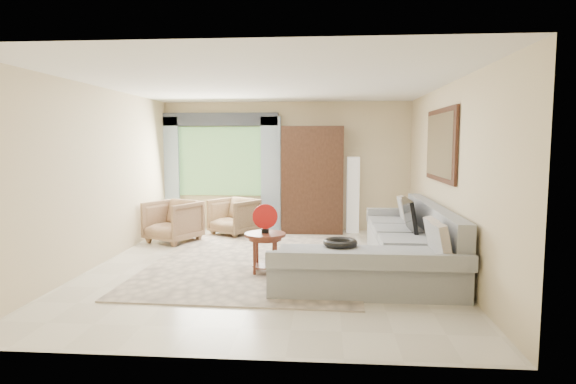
# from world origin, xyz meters

# --- Properties ---
(ground) EXTENTS (6.00, 6.00, 0.00)m
(ground) POSITION_xyz_m (0.00, 0.00, 0.00)
(ground) COLOR silver
(ground) RESTS_ON ground
(area_rug) EXTENTS (3.10, 4.08, 0.02)m
(area_rug) POSITION_xyz_m (-0.21, 0.22, 0.01)
(area_rug) COLOR beige
(area_rug) RESTS_ON ground
(sectional_sofa) EXTENTS (2.30, 3.46, 0.90)m
(sectional_sofa) POSITION_xyz_m (1.78, -0.18, 0.28)
(sectional_sofa) COLOR #919398
(sectional_sofa) RESTS_ON ground
(tv_screen) EXTENTS (0.14, 0.74, 0.48)m
(tv_screen) POSITION_xyz_m (2.05, 0.33, 0.72)
(tv_screen) COLOR black
(tv_screen) RESTS_ON sectional_sofa
(garden_hose) EXTENTS (0.43, 0.43, 0.09)m
(garden_hose) POSITION_xyz_m (1.00, -0.85, 0.55)
(garden_hose) COLOR black
(garden_hose) RESTS_ON sectional_sofa
(coffee_table) EXTENTS (0.56, 0.56, 0.56)m
(coffee_table) POSITION_xyz_m (-0.00, -0.38, 0.29)
(coffee_table) COLOR #512315
(coffee_table) RESTS_ON ground
(red_disc) EXTENTS (0.34, 0.08, 0.34)m
(red_disc) POSITION_xyz_m (-0.00, -0.38, 0.79)
(red_disc) COLOR #B61412
(red_disc) RESTS_ON coffee_table
(armchair_left) EXTENTS (1.09, 1.10, 0.75)m
(armchair_left) POSITION_xyz_m (-1.93, 1.57, 0.37)
(armchair_left) COLOR #9E7756
(armchair_left) RESTS_ON ground
(armchair_right) EXTENTS (1.06, 1.06, 0.71)m
(armchair_right) POSITION_xyz_m (-0.96, 2.33, 0.35)
(armchair_right) COLOR #988053
(armchair_right) RESTS_ON ground
(potted_plant) EXTENTS (0.54, 0.47, 0.58)m
(potted_plant) POSITION_xyz_m (-1.87, 2.58, 0.29)
(potted_plant) COLOR #999999
(potted_plant) RESTS_ON ground
(armoire) EXTENTS (1.20, 0.55, 2.10)m
(armoire) POSITION_xyz_m (0.55, 2.72, 1.05)
(armoire) COLOR black
(armoire) RESTS_ON ground
(floor_lamp) EXTENTS (0.24, 0.24, 1.50)m
(floor_lamp) POSITION_xyz_m (1.35, 2.78, 0.75)
(floor_lamp) COLOR silver
(floor_lamp) RESTS_ON ground
(window) EXTENTS (1.80, 0.04, 1.40)m
(window) POSITION_xyz_m (-1.35, 2.97, 1.40)
(window) COLOR #669E59
(window) RESTS_ON wall_back
(curtain_left) EXTENTS (0.40, 0.08, 2.30)m
(curtain_left) POSITION_xyz_m (-2.40, 2.88, 1.15)
(curtain_left) COLOR #9EB7CC
(curtain_left) RESTS_ON ground
(curtain_right) EXTENTS (0.40, 0.08, 2.30)m
(curtain_right) POSITION_xyz_m (-0.30, 2.88, 1.15)
(curtain_right) COLOR #9EB7CC
(curtain_right) RESTS_ON ground
(valance) EXTENTS (2.40, 0.12, 0.26)m
(valance) POSITION_xyz_m (-1.35, 2.90, 2.25)
(valance) COLOR #1E232D
(valance) RESTS_ON wall_back
(wall_mirror) EXTENTS (0.05, 1.70, 1.05)m
(wall_mirror) POSITION_xyz_m (2.46, 0.35, 1.75)
(wall_mirror) COLOR black
(wall_mirror) RESTS_ON wall_right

